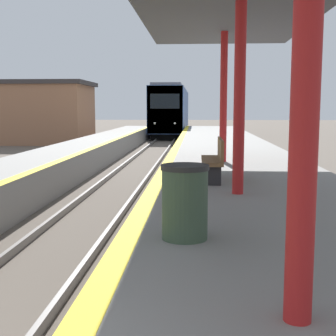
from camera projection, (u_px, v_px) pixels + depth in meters
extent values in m
cube|color=black|center=(172.00, 131.00, 45.96)|extent=(2.39, 17.86, 0.55)
cube|color=#33518C|center=(172.00, 109.00, 45.69)|extent=(2.81, 19.84, 3.76)
cube|color=yellow|center=(165.00, 110.00, 35.94)|extent=(2.76, 0.16, 3.68)
cube|color=black|center=(165.00, 101.00, 35.80)|extent=(2.25, 0.06, 1.13)
cube|color=slate|center=(172.00, 89.00, 45.43)|extent=(2.39, 18.85, 0.24)
sphere|color=white|center=(155.00, 123.00, 36.06)|extent=(0.18, 0.18, 0.18)
sphere|color=white|center=(175.00, 123.00, 35.97)|extent=(0.18, 0.18, 0.18)
cylinder|color=red|center=(306.00, 65.00, 3.27)|extent=(0.21, 0.21, 3.77)
cylinder|color=red|center=(240.00, 91.00, 8.47)|extent=(0.21, 0.21, 3.77)
cylinder|color=red|center=(224.00, 98.00, 13.67)|extent=(0.21, 0.21, 3.77)
cylinder|color=#384C38|center=(185.00, 204.00, 5.67)|extent=(0.56, 0.56, 0.85)
cylinder|color=#262626|center=(185.00, 167.00, 5.61)|extent=(0.58, 0.58, 0.06)
cube|color=brown|center=(212.00, 161.00, 10.24)|extent=(0.44, 1.66, 0.08)
cube|color=brown|center=(221.00, 149.00, 10.19)|extent=(0.06, 1.66, 0.44)
cube|color=#262628|center=(213.00, 176.00, 9.61)|extent=(0.35, 0.08, 0.40)
cube|color=#262628|center=(211.00, 168.00, 10.92)|extent=(0.35, 0.08, 0.40)
cube|color=#9E6B4C|center=(21.00, 115.00, 34.36)|extent=(9.84, 5.50, 4.19)
cube|color=#383333|center=(20.00, 84.00, 34.07)|extent=(10.34, 5.78, 0.30)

